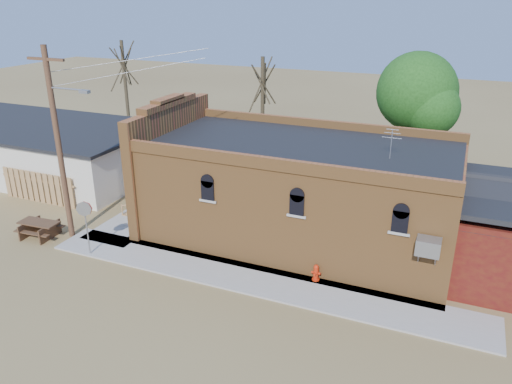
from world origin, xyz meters
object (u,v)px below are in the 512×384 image
at_px(stop_sign, 85,214).
at_px(trash_barrel, 159,207).
at_px(utility_pole, 59,141).
at_px(fire_hydrant, 316,273).
at_px(picnic_table, 39,227).
at_px(brick_bar, 293,190).

xyz_separation_m(stop_sign, trash_barrel, (0.55, 4.80, -1.51)).
bearing_deg(stop_sign, trash_barrel, 81.80).
relative_size(utility_pole, fire_hydrant, 12.67).
relative_size(stop_sign, picnic_table, 1.26).
xyz_separation_m(utility_pole, picnic_table, (-1.36, -0.70, -4.25)).
bearing_deg(trash_barrel, brick_bar, 5.50).
relative_size(utility_pole, stop_sign, 3.55).
bearing_deg(brick_bar, fire_hydrant, -57.86).
bearing_deg(utility_pole, picnic_table, -152.69).
bearing_deg(stop_sign, utility_pole, 148.19).
distance_m(brick_bar, picnic_table, 12.35).
height_order(brick_bar, picnic_table, brick_bar).
distance_m(trash_barrel, picnic_table, 5.86).
height_order(brick_bar, fire_hydrant, brick_bar).
bearing_deg(fire_hydrant, brick_bar, 130.36).
relative_size(stop_sign, trash_barrel, 2.87).
xyz_separation_m(fire_hydrant, picnic_table, (-13.47, -1.30, 0.09)).
distance_m(fire_hydrant, trash_barrel, 9.96).
bearing_deg(brick_bar, stop_sign, -144.56).
bearing_deg(utility_pole, stop_sign, -30.13).
bearing_deg(fire_hydrant, picnic_table, -166.28).
height_order(fire_hydrant, picnic_table, picnic_table).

